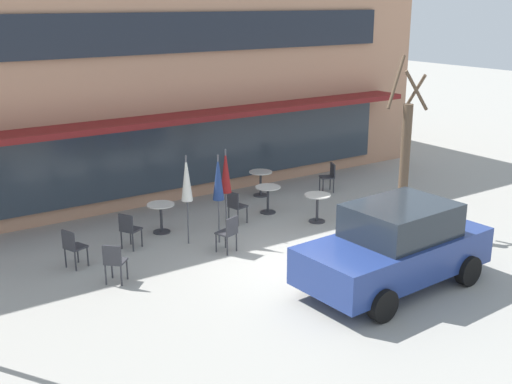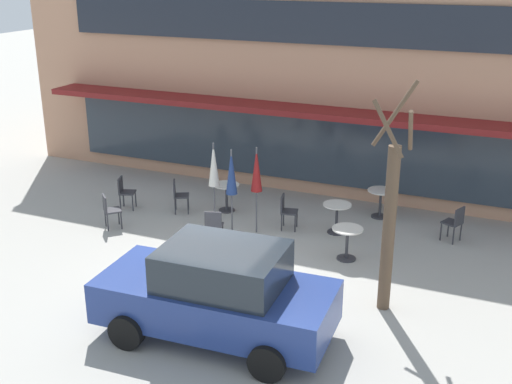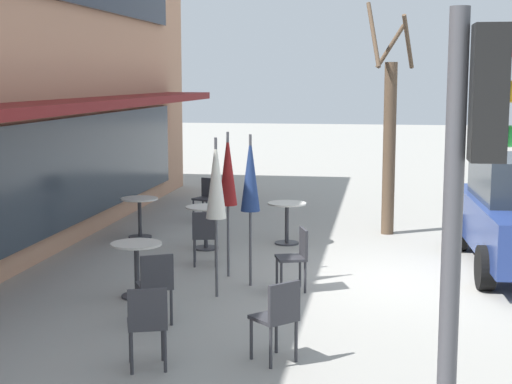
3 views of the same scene
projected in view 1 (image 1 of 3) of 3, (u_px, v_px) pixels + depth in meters
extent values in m
plane|color=#9E9B93|center=(302.00, 267.00, 14.23)|extent=(80.00, 80.00, 0.00)
cube|color=tan|center=(116.00, 74.00, 21.17)|extent=(19.06, 8.00, 6.71)
cube|color=maroon|center=(182.00, 118.00, 17.80)|extent=(16.20, 1.10, 0.16)
cube|color=#1E232D|center=(171.00, 33.00, 17.53)|extent=(15.25, 0.10, 1.10)
cube|color=#2D3842|center=(175.00, 157.00, 18.54)|extent=(15.25, 0.10, 1.90)
cylinder|color=#333338|center=(268.00, 212.00, 17.89)|extent=(0.44, 0.44, 0.03)
cylinder|color=#333338|center=(268.00, 200.00, 17.79)|extent=(0.07, 0.07, 0.70)
cylinder|color=silver|center=(268.00, 187.00, 17.68)|extent=(0.70, 0.70, 0.03)
cylinder|color=#333338|center=(162.00, 232.00, 16.38)|extent=(0.44, 0.44, 0.03)
cylinder|color=#333338|center=(161.00, 218.00, 16.28)|extent=(0.07, 0.07, 0.70)
cylinder|color=silver|center=(161.00, 205.00, 16.17)|extent=(0.70, 0.70, 0.03)
cylinder|color=#333338|center=(261.00, 195.00, 19.44)|extent=(0.44, 0.44, 0.03)
cylinder|color=#333338|center=(261.00, 184.00, 19.34)|extent=(0.07, 0.07, 0.70)
cylinder|color=silver|center=(261.00, 172.00, 19.23)|extent=(0.70, 0.70, 0.03)
cylinder|color=#333338|center=(317.00, 221.00, 17.17)|extent=(0.44, 0.44, 0.03)
cylinder|color=#333338|center=(317.00, 208.00, 17.06)|extent=(0.07, 0.07, 0.70)
cylinder|color=silver|center=(318.00, 195.00, 16.96)|extent=(0.70, 0.70, 0.03)
cylinder|color=#4C4C51|center=(226.00, 192.00, 15.98)|extent=(0.04, 0.04, 2.20)
cone|color=maroon|center=(226.00, 171.00, 15.82)|extent=(0.28, 0.28, 1.10)
cylinder|color=#4C4C51|center=(219.00, 200.00, 15.39)|extent=(0.04, 0.04, 2.20)
cone|color=navy|center=(218.00, 177.00, 15.23)|extent=(0.28, 0.28, 1.10)
cylinder|color=#4C4C51|center=(187.00, 200.00, 15.32)|extent=(0.04, 0.04, 2.20)
cone|color=silver|center=(187.00, 178.00, 15.16)|extent=(0.28, 0.28, 1.10)
cylinder|color=#333338|center=(112.00, 268.00, 13.63)|extent=(0.04, 0.04, 0.45)
cylinder|color=#333338|center=(127.00, 269.00, 13.57)|extent=(0.04, 0.04, 0.45)
cylinder|color=#333338|center=(106.00, 275.00, 13.31)|extent=(0.04, 0.04, 0.45)
cylinder|color=#333338|center=(121.00, 276.00, 13.25)|extent=(0.04, 0.04, 0.45)
cube|color=#333338|center=(116.00, 261.00, 13.37)|extent=(0.57, 0.57, 0.04)
cube|color=#333338|center=(112.00, 255.00, 13.14)|extent=(0.31, 0.31, 0.40)
cylinder|color=#333338|center=(216.00, 243.00, 15.04)|extent=(0.04, 0.04, 0.45)
cylinder|color=#333338|center=(225.00, 239.00, 15.30)|extent=(0.04, 0.04, 0.45)
cylinder|color=#333338|center=(227.00, 246.00, 14.84)|extent=(0.04, 0.04, 0.45)
cylinder|color=#333338|center=(236.00, 242.00, 15.10)|extent=(0.04, 0.04, 0.45)
cube|color=#333338|center=(226.00, 233.00, 15.00)|extent=(0.50, 0.50, 0.04)
cube|color=#333338|center=(232.00, 226.00, 14.83)|extent=(0.39, 0.16, 0.40)
cylinder|color=#333338|center=(130.00, 236.00, 15.52)|extent=(0.04, 0.04, 0.45)
cylinder|color=#333338|center=(142.00, 238.00, 15.37)|extent=(0.04, 0.04, 0.45)
cylinder|color=#333338|center=(121.00, 240.00, 15.23)|extent=(0.04, 0.04, 0.45)
cylinder|color=#333338|center=(133.00, 242.00, 15.08)|extent=(0.04, 0.04, 0.45)
cube|color=#333338|center=(131.00, 229.00, 15.23)|extent=(0.54, 0.54, 0.04)
cube|color=#333338|center=(126.00, 223.00, 15.01)|extent=(0.22, 0.37, 0.40)
cylinder|color=#333338|center=(238.00, 212.00, 17.24)|extent=(0.04, 0.04, 0.45)
cylinder|color=#333338|center=(247.00, 215.00, 17.01)|extent=(0.04, 0.04, 0.45)
cylinder|color=#333338|center=(229.00, 215.00, 17.00)|extent=(0.04, 0.04, 0.45)
cylinder|color=#333338|center=(238.00, 218.00, 16.77)|extent=(0.04, 0.04, 0.45)
cube|color=#333338|center=(238.00, 206.00, 16.93)|extent=(0.48, 0.48, 0.04)
cube|color=#333338|center=(233.00, 200.00, 16.75)|extent=(0.12, 0.40, 0.40)
cylinder|color=#333338|center=(323.00, 187.00, 19.59)|extent=(0.04, 0.04, 0.45)
cylinder|color=#333338|center=(320.00, 184.00, 19.91)|extent=(0.04, 0.04, 0.45)
cylinder|color=#333338|center=(334.00, 186.00, 19.65)|extent=(0.04, 0.04, 0.45)
cylinder|color=#333338|center=(330.00, 183.00, 19.97)|extent=(0.04, 0.04, 0.45)
cube|color=#333338|center=(327.00, 177.00, 19.71)|extent=(0.52, 0.52, 0.04)
cube|color=#333338|center=(333.00, 170.00, 19.68)|extent=(0.19, 0.38, 0.40)
cylinder|color=#333338|center=(78.00, 253.00, 14.44)|extent=(0.04, 0.04, 0.45)
cylinder|color=#333338|center=(88.00, 257.00, 14.26)|extent=(0.04, 0.04, 0.45)
cylinder|color=#333338|center=(65.00, 258.00, 14.18)|extent=(0.04, 0.04, 0.45)
cylinder|color=#333338|center=(76.00, 261.00, 13.99)|extent=(0.04, 0.04, 0.45)
cube|color=#333338|center=(76.00, 247.00, 14.15)|extent=(0.51, 0.51, 0.04)
cube|color=#333338|center=(68.00, 240.00, 13.94)|extent=(0.17, 0.39, 0.40)
cube|color=navy|center=(394.00, 255.00, 13.11)|extent=(4.28, 2.00, 0.76)
cube|color=#232B33|center=(401.00, 220.00, 12.99)|extent=(2.18, 1.70, 0.68)
cylinder|color=black|center=(383.00, 305.00, 11.78)|extent=(0.65, 0.25, 0.64)
cylinder|color=black|center=(316.00, 273.00, 13.15)|extent=(0.65, 0.25, 0.64)
cylinder|color=black|center=(468.00, 270.00, 13.29)|extent=(0.65, 0.25, 0.64)
cylinder|color=black|center=(401.00, 245.00, 14.66)|extent=(0.65, 0.25, 0.64)
cylinder|color=brown|center=(404.00, 170.00, 15.95)|extent=(0.24, 0.24, 3.29)
cylinder|color=brown|center=(416.00, 91.00, 15.54)|extent=(0.13, 0.56, 0.84)
cylinder|color=brown|center=(396.00, 82.00, 15.54)|extent=(0.77, 0.32, 1.25)
cylinder|color=brown|center=(416.00, 90.00, 15.09)|extent=(0.68, 0.28, 0.98)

